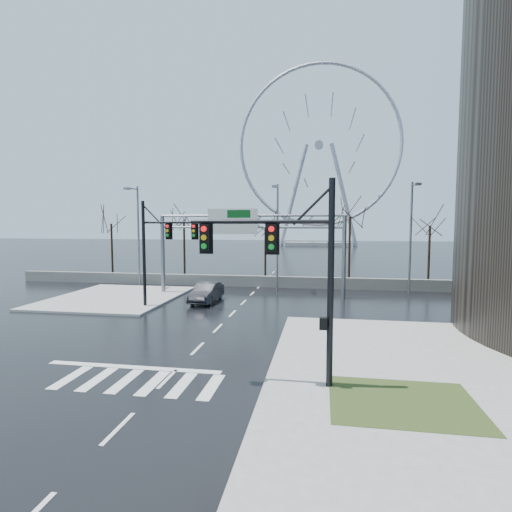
% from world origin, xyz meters
% --- Properties ---
extents(ground, '(260.00, 260.00, 0.00)m').
position_xyz_m(ground, '(0.00, 0.00, 0.00)').
color(ground, black).
rests_on(ground, ground).
extents(sidewalk_near, '(12.00, 12.00, 0.15)m').
position_xyz_m(sidewalk_near, '(10.00, -9.00, 0.07)').
color(sidewalk_near, gray).
rests_on(sidewalk_near, ground).
extents(sidewalk_right_ext, '(12.00, 10.00, 0.15)m').
position_xyz_m(sidewalk_right_ext, '(10.00, 2.00, 0.07)').
color(sidewalk_right_ext, gray).
rests_on(sidewalk_right_ext, ground).
extents(sidewalk_far, '(10.00, 12.00, 0.15)m').
position_xyz_m(sidewalk_far, '(-11.00, 12.00, 0.07)').
color(sidewalk_far, gray).
rests_on(sidewalk_far, ground).
extents(grass_strip, '(5.00, 4.00, 0.02)m').
position_xyz_m(grass_strip, '(9.00, -5.00, 0.15)').
color(grass_strip, '#2D3716').
rests_on(grass_strip, sidewalk_near).
extents(barrier_wall, '(52.00, 0.50, 1.10)m').
position_xyz_m(barrier_wall, '(0.00, 20.00, 0.55)').
color(barrier_wall, slate).
rests_on(barrier_wall, ground).
extents(signal_mast_near, '(5.52, 0.41, 8.00)m').
position_xyz_m(signal_mast_near, '(5.14, -4.04, 4.87)').
color(signal_mast_near, black).
rests_on(signal_mast_near, ground).
extents(signal_mast_far, '(4.72, 0.41, 8.00)m').
position_xyz_m(signal_mast_far, '(-5.87, 8.96, 4.83)').
color(signal_mast_far, black).
rests_on(signal_mast_far, ground).
extents(sign_gantry, '(16.36, 0.40, 7.60)m').
position_xyz_m(sign_gantry, '(-0.38, 14.96, 5.18)').
color(sign_gantry, slate).
rests_on(sign_gantry, ground).
extents(streetlight_left, '(0.50, 2.55, 10.00)m').
position_xyz_m(streetlight_left, '(-12.00, 18.16, 5.89)').
color(streetlight_left, slate).
rests_on(streetlight_left, ground).
extents(streetlight_mid, '(0.50, 2.55, 10.00)m').
position_xyz_m(streetlight_mid, '(2.00, 18.16, 5.89)').
color(streetlight_mid, slate).
rests_on(streetlight_mid, ground).
extents(streetlight_right, '(0.50, 2.55, 10.00)m').
position_xyz_m(streetlight_right, '(14.00, 18.16, 5.89)').
color(streetlight_right, slate).
rests_on(streetlight_right, ground).
extents(tree_far_left, '(3.50, 3.50, 7.00)m').
position_xyz_m(tree_far_left, '(-18.00, 24.00, 5.57)').
color(tree_far_left, black).
rests_on(tree_far_left, ground).
extents(tree_left, '(3.75, 3.75, 7.50)m').
position_xyz_m(tree_left, '(-9.00, 23.50, 5.98)').
color(tree_left, black).
rests_on(tree_left, ground).
extents(tree_center, '(3.25, 3.25, 6.50)m').
position_xyz_m(tree_center, '(0.00, 24.50, 5.17)').
color(tree_center, black).
rests_on(tree_center, ground).
extents(tree_right, '(3.90, 3.90, 7.80)m').
position_xyz_m(tree_right, '(9.00, 23.50, 6.22)').
color(tree_right, black).
rests_on(tree_right, ground).
extents(tree_far_right, '(3.40, 3.40, 6.80)m').
position_xyz_m(tree_far_right, '(17.00, 24.00, 5.41)').
color(tree_far_right, black).
rests_on(tree_far_right, ground).
extents(ferris_wheel, '(45.00, 6.00, 50.91)m').
position_xyz_m(ferris_wheel, '(5.00, 95.00, 26.13)').
color(ferris_wheel, gray).
rests_on(ferris_wheel, ground).
extents(car, '(1.82, 4.75, 1.54)m').
position_xyz_m(car, '(-2.99, 11.75, 0.77)').
color(car, black).
rests_on(car, ground).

